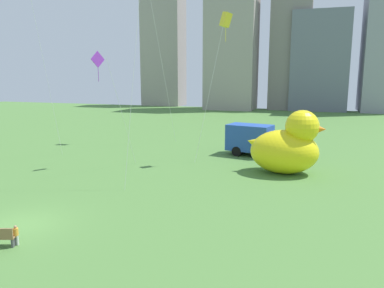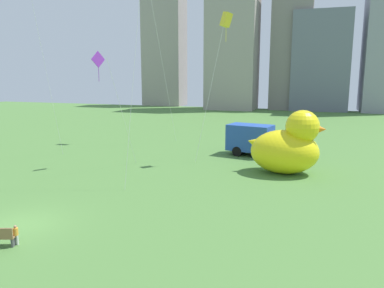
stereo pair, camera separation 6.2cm
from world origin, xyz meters
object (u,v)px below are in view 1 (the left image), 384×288
kite_yellow (226,21)px  kite_purple (99,64)px  box_truck (256,140)px  person_child (16,234)px  giant_inflatable_duck (287,147)px

kite_yellow → kite_purple: 10.55m
kite_purple → box_truck: bearing=35.7°
person_child → kite_purple: kite_purple is taller
giant_inflatable_duck → kite_purple: kite_purple is taller
kite_yellow → kite_purple: bearing=-153.6°
person_child → kite_yellow: size_ratio=0.07×
kite_yellow → giant_inflatable_duck: bearing=-19.9°
kite_yellow → kite_purple: kite_yellow is taller
box_truck → kite_yellow: (-2.20, -3.56, 10.18)m
person_child → giant_inflatable_duck: bearing=57.5°
person_child → kite_purple: bearing=106.1°
giant_inflatable_duck → kite_purple: 15.76m
kite_yellow → kite_purple: (-8.95, -4.43, -3.40)m
person_child → box_truck: size_ratio=0.15×
box_truck → person_child: bearing=-108.3°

